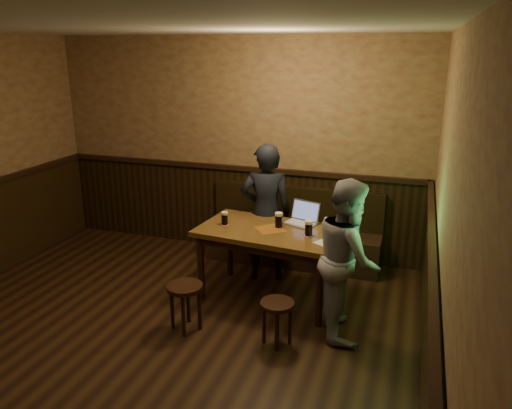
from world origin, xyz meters
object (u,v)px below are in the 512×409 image
at_px(pint_mid, 279,220).
at_px(person_grey, 348,258).
at_px(bench, 293,239).
at_px(laptop, 303,218).
at_px(pub_table, 270,238).
at_px(stool_left, 185,294).
at_px(pint_left, 225,218).
at_px(pint_right, 309,228).
at_px(stool_right, 277,310).
at_px(person_suit, 266,213).

xyz_separation_m(pint_mid, person_grey, (0.81, -0.49, -0.13)).
distance_m(bench, laptop, 0.97).
distance_m(pub_table, stool_left, 1.10).
height_order(bench, pint_mid, pint_mid).
distance_m(pub_table, pint_left, 0.54).
relative_size(pint_right, laptop, 0.41).
distance_m(stool_right, person_suit, 1.49).
xyz_separation_m(pint_right, person_suit, (-0.62, 0.54, -0.07)).
bearing_deg(pint_left, pint_right, -2.48).
bearing_deg(pint_right, person_grey, -37.90).
relative_size(pub_table, person_grey, 1.04).
xyz_separation_m(pub_table, pint_left, (-0.51, -0.02, 0.18)).
height_order(pint_mid, pint_right, pint_mid).
distance_m(laptop, person_suit, 0.51).
bearing_deg(stool_right, pint_mid, 105.33).
height_order(pub_table, laptop, laptop).
height_order(stool_left, laptop, laptop).
bearing_deg(pint_left, pint_mid, 9.46).
bearing_deg(bench, laptop, -69.29).
relative_size(bench, pint_left, 14.79).
distance_m(bench, pint_mid, 1.12).
distance_m(pub_table, laptop, 0.44).
bearing_deg(stool_right, stool_left, -177.48).
xyz_separation_m(stool_left, laptop, (0.87, 1.17, 0.49)).
bearing_deg(stool_left, bench, 72.83).
distance_m(pub_table, pint_mid, 0.22).
relative_size(pub_table, pint_right, 9.67).
distance_m(stool_left, laptop, 1.54).
xyz_separation_m(stool_left, pint_left, (0.08, 0.85, 0.50)).
bearing_deg(pint_mid, stool_right, -74.67).
height_order(pint_left, person_grey, person_grey).
height_order(stool_right, person_suit, person_suit).
bearing_deg(pint_mid, bench, 94.21).
xyz_separation_m(pint_right, person_grey, (0.45, -0.35, -0.12)).
bearing_deg(laptop, person_suit, 175.68).
bearing_deg(stool_right, bench, 99.72).
xyz_separation_m(pint_left, person_suit, (0.31, 0.50, -0.06)).
height_order(laptop, person_grey, person_grey).
bearing_deg(pint_left, person_grey, -15.81).
bearing_deg(laptop, pub_table, -116.69).
bearing_deg(person_grey, person_suit, 34.17).
xyz_separation_m(bench, pint_mid, (0.07, -0.96, 0.58)).
distance_m(stool_left, pint_left, 0.99).
bearing_deg(pint_mid, pint_left, -170.54).
distance_m(stool_left, pint_right, 1.40).
relative_size(stool_left, person_grey, 0.31).
distance_m(pint_mid, laptop, 0.30).
xyz_separation_m(bench, stool_left, (-0.59, -1.91, 0.07)).
relative_size(pub_table, stool_right, 3.72).
relative_size(bench, pint_mid, 13.01).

